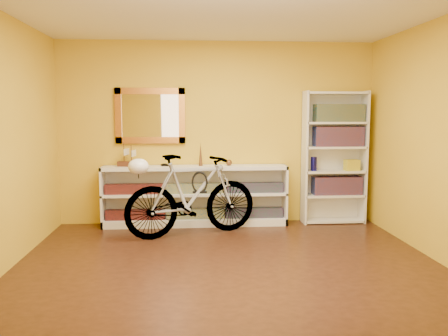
{
  "coord_description": "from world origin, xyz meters",
  "views": [
    {
      "loc": [
        -0.4,
        -4.69,
        1.6
      ],
      "look_at": [
        0.0,
        0.7,
        0.95
      ],
      "focal_mm": 37.31,
      "sensor_mm": 36.0,
      "label": 1
    }
  ],
  "objects": [
    {
      "name": "cd_row_lower",
      "position": [
        -0.33,
        1.79,
        0.17
      ],
      "size": [
        2.5,
        0.13,
        0.14
      ],
      "primitive_type": "cube",
      "color": "black",
      "rests_on": "console_unit"
    },
    {
      "name": "right_wall",
      "position": [
        2.25,
        0.0,
        1.3
      ],
      "size": [
        0.01,
        4.0,
        2.6
      ],
      "primitive_type": "cube",
      "color": "gold",
      "rests_on": "ground"
    },
    {
      "name": "cd_row_upper",
      "position": [
        -0.33,
        1.79,
        0.54
      ],
      "size": [
        2.5,
        0.13,
        0.14
      ],
      "primitive_type": "cube",
      "color": "navy",
      "rests_on": "console_unit"
    },
    {
      "name": "gilt_mirror",
      "position": [
        -0.95,
        1.97,
        1.55
      ],
      "size": [
        0.98,
        0.06,
        0.78
      ],
      "primitive_type": "cube",
      "color": "#99581B",
      "rests_on": "back_wall"
    },
    {
      "name": "bookcase",
      "position": [
        1.68,
        1.84,
        0.95
      ],
      "size": [
        0.9,
        0.3,
        1.9
      ],
      "primitive_type": null,
      "color": "silver",
      "rests_on": "floor"
    },
    {
      "name": "helmet",
      "position": [
        -1.03,
        1.02,
        0.94
      ],
      "size": [
        0.26,
        0.24,
        0.19
      ],
      "primitive_type": "ellipsoid",
      "color": "white",
      "rests_on": "bicycle"
    },
    {
      "name": "back_wall",
      "position": [
        0.0,
        2.0,
        1.3
      ],
      "size": [
        4.5,
        0.01,
        2.6
      ],
      "primitive_type": "cube",
      "color": "gold",
      "rests_on": "ground"
    },
    {
      "name": "toy_car",
      "position": [
        -0.74,
        1.81,
        0.85
      ],
      "size": [
        0.0,
        0.0,
        0.0
      ],
      "primitive_type": "imported",
      "rotation": [
        0.0,
        0.0,
        1.3
      ],
      "color": "black",
      "rests_on": "console_unit"
    },
    {
      "name": "bicycle",
      "position": [
        -0.37,
        1.25,
        0.53
      ],
      "size": [
        1.06,
        1.87,
        1.07
      ],
      "primitive_type": "imported",
      "rotation": [
        0.0,
        0.0,
        1.92
      ],
      "color": "silver",
      "rests_on": "floor"
    },
    {
      "name": "wall_socket",
      "position": [
        0.9,
        1.99,
        0.25
      ],
      "size": [
        0.09,
        0.02,
        0.09
      ],
      "primitive_type": "cube",
      "color": "silver",
      "rests_on": "back_wall"
    },
    {
      "name": "floor",
      "position": [
        0.0,
        0.0,
        -0.01
      ],
      "size": [
        4.5,
        4.0,
        0.01
      ],
      "primitive_type": "cube",
      "color": "black",
      "rests_on": "ground"
    },
    {
      "name": "travel_mug",
      "position": [
        1.38,
        1.82,
        0.87
      ],
      "size": [
        0.09,
        0.09,
        0.2
      ],
      "primitive_type": "cylinder",
      "color": "navy",
      "rests_on": "bookcase"
    },
    {
      "name": "console_unit",
      "position": [
        -0.33,
        1.81,
        0.42
      ],
      "size": [
        2.6,
        0.35,
        0.85
      ],
      "primitive_type": null,
      "color": "silver",
      "rests_on": "floor"
    },
    {
      "name": "yellow_bag",
      "position": [
        1.93,
        1.8,
        0.84
      ],
      "size": [
        0.22,
        0.16,
        0.16
      ],
      "primitive_type": "cube",
      "rotation": [
        0.0,
        0.0,
        0.12
      ],
      "color": "gold",
      "rests_on": "bookcase"
    },
    {
      "name": "model_ship",
      "position": [
        -1.26,
        1.81,
        1.02
      ],
      "size": [
        0.3,
        0.17,
        0.34
      ],
      "primitive_type": null,
      "rotation": [
        0.0,
        0.0,
        -0.23
      ],
      "color": "#401F12",
      "rests_on": "console_unit"
    },
    {
      "name": "book_row_b",
      "position": [
        1.73,
        1.84,
        1.25
      ],
      "size": [
        0.7,
        0.22,
        0.28
      ],
      "primitive_type": "cube",
      "color": "maroon",
      "rests_on": "bookcase"
    },
    {
      "name": "decorative_orb",
      "position": [
        0.15,
        1.81,
        0.89
      ],
      "size": [
        0.09,
        0.09,
        0.09
      ],
      "primitive_type": "sphere",
      "color": "brown",
      "rests_on": "console_unit"
    },
    {
      "name": "ceiling",
      "position": [
        0.0,
        0.0,
        2.6
      ],
      "size": [
        4.5,
        4.0,
        0.01
      ],
      "primitive_type": "cube",
      "color": "silver",
      "rests_on": "ground"
    },
    {
      "name": "bronze_ornament",
      "position": [
        -0.25,
        1.81,
        1.01
      ],
      "size": [
        0.06,
        0.06,
        0.33
      ],
      "primitive_type": "cone",
      "color": "brown",
      "rests_on": "console_unit"
    },
    {
      "name": "book_row_c",
      "position": [
        1.73,
        1.84,
        1.59
      ],
      "size": [
        0.7,
        0.22,
        0.25
      ],
      "primitive_type": "cube",
      "color": "#184754",
      "rests_on": "bookcase"
    },
    {
      "name": "u_lock",
      "position": [
        -0.27,
        1.29,
        0.7
      ],
      "size": [
        0.21,
        0.02,
        0.21
      ],
      "primitive_type": "torus",
      "rotation": [
        1.57,
        0.0,
        0.0
      ],
      "color": "black",
      "rests_on": "bicycle"
    },
    {
      "name": "book_row_a",
      "position": [
        1.73,
        1.84,
        0.55
      ],
      "size": [
        0.7,
        0.22,
        0.26
      ],
      "primitive_type": "cube",
      "color": "maroon",
      "rests_on": "bookcase"
    },
    {
      "name": "red_tin",
      "position": [
        1.48,
        1.87,
        1.55
      ],
      "size": [
        0.14,
        0.14,
        0.17
      ],
      "primitive_type": "cube",
      "rotation": [
        0.0,
        0.0,
        0.06
      ],
      "color": "maroon",
      "rests_on": "bookcase"
    },
    {
      "name": "left_wall",
      "position": [
        -2.25,
        0.0,
        1.3
      ],
      "size": [
        0.01,
        4.0,
        2.6
      ],
      "primitive_type": "cube",
      "color": "gold",
      "rests_on": "ground"
    }
  ]
}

